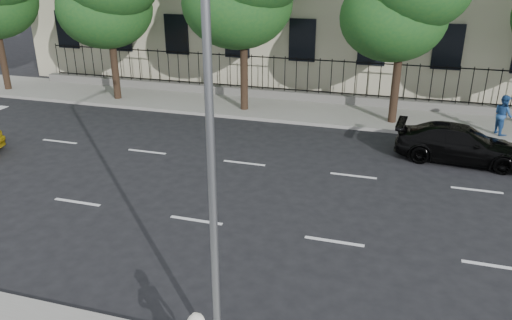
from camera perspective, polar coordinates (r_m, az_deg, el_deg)
The scene contains 7 objects.
ground at distance 12.75m, azimuth -11.34°, elevation -12.06°, with size 120.00×120.00×0.00m, color black.
far_sidewalk at distance 24.77m, azimuth 3.67°, elevation 5.80°, with size 60.00×4.00×0.15m, color gray.
lane_markings at distance 16.49m, azimuth -3.77°, elevation -3.23°, with size 49.60×4.62×0.01m, color silver, non-canonical shape.
iron_fence at distance 26.22m, azimuth 4.57°, elevation 8.00°, with size 30.00×0.50×2.20m.
street_light at distance 8.14m, azimuth -4.02°, elevation 8.35°, with size 0.25×3.32×8.05m.
black_sedan at distance 19.88m, azimuth 22.29°, elevation 1.73°, with size 1.89×4.64×1.35m, color black.
pedestrian_far at distance 23.18m, azimuth 26.39°, elevation 4.66°, with size 0.81×0.63×1.67m, color #265293.
Camera 1 is at (5.31, -9.15, 7.11)m, focal length 35.00 mm.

